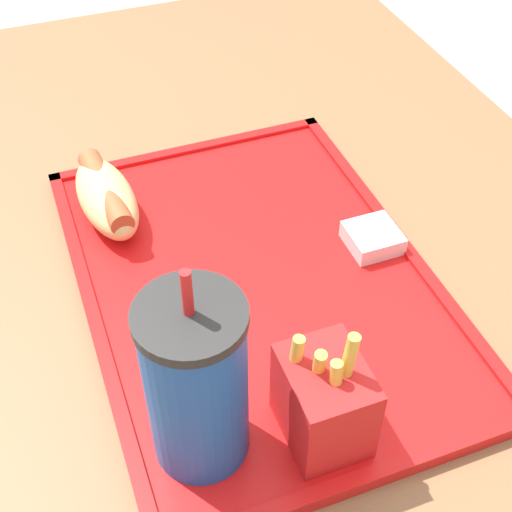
{
  "coord_description": "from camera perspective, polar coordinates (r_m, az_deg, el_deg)",
  "views": [
    {
      "loc": [
        -0.4,
        0.13,
        1.27
      ],
      "look_at": [
        0.02,
        -0.03,
        0.82
      ],
      "focal_mm": 50.0,
      "sensor_mm": 36.0,
      "label": 1
    }
  ],
  "objects": [
    {
      "name": "food_tray",
      "position": [
        0.66,
        0.0,
        -2.15
      ],
      "size": [
        0.44,
        0.31,
        0.01
      ],
      "color": "red",
      "rests_on": "dining_table"
    },
    {
      "name": "sauce_cup_mayo",
      "position": [
        0.69,
        9.33,
        1.5
      ],
      "size": [
        0.05,
        0.05,
        0.02
      ],
      "color": "silver",
      "rests_on": "food_tray"
    },
    {
      "name": "dining_table",
      "position": [
        0.97,
        -1.09,
        -19.78
      ],
      "size": [
        1.26,
        0.83,
        0.78
      ],
      "color": "brown",
      "rests_on": "ground_plane"
    },
    {
      "name": "soda_cup",
      "position": [
        0.49,
        -4.8,
        -10.16
      ],
      "size": [
        0.07,
        0.07,
        0.18
      ],
      "color": "#194CA5",
      "rests_on": "food_tray"
    },
    {
      "name": "hot_dog_far",
      "position": [
        0.72,
        -11.88,
        4.68
      ],
      "size": [
        0.13,
        0.06,
        0.04
      ],
      "color": "#DBB270",
      "rests_on": "food_tray"
    },
    {
      "name": "fries_carton",
      "position": [
        0.53,
        5.44,
        -11.41
      ],
      "size": [
        0.07,
        0.06,
        0.11
      ],
      "color": "red",
      "rests_on": "food_tray"
    }
  ]
}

